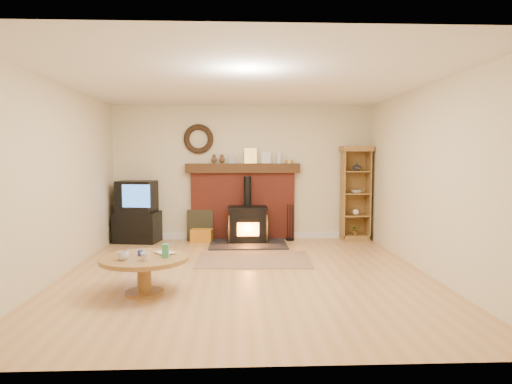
{
  "coord_description": "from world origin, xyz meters",
  "views": [
    {
      "loc": [
        -0.13,
        -6.15,
        1.63
      ],
      "look_at": [
        0.18,
        1.0,
        1.06
      ],
      "focal_mm": 32.0,
      "sensor_mm": 36.0,
      "label": 1
    }
  ],
  "objects_px": {
    "tv_unit": "(137,213)",
    "curio_cabinet": "(355,193)",
    "wood_stove": "(248,226)",
    "coffee_table": "(144,264)"
  },
  "relations": [
    {
      "from": "wood_stove",
      "to": "curio_cabinet",
      "type": "distance_m",
      "value": 2.19
    },
    {
      "from": "curio_cabinet",
      "to": "coffee_table",
      "type": "height_order",
      "value": "curio_cabinet"
    },
    {
      "from": "wood_stove",
      "to": "tv_unit",
      "type": "bearing_deg",
      "value": 174.54
    },
    {
      "from": "tv_unit",
      "to": "curio_cabinet",
      "type": "xyz_separation_m",
      "value": [
        4.17,
        0.08,
        0.35
      ]
    },
    {
      "from": "coffee_table",
      "to": "tv_unit",
      "type": "bearing_deg",
      "value": 103.36
    },
    {
      "from": "wood_stove",
      "to": "coffee_table",
      "type": "relative_size",
      "value": 1.35
    },
    {
      "from": "tv_unit",
      "to": "curio_cabinet",
      "type": "distance_m",
      "value": 4.19
    },
    {
      "from": "tv_unit",
      "to": "curio_cabinet",
      "type": "relative_size",
      "value": 0.64
    },
    {
      "from": "wood_stove",
      "to": "curio_cabinet",
      "type": "bearing_deg",
      "value": 7.71
    },
    {
      "from": "wood_stove",
      "to": "tv_unit",
      "type": "relative_size",
      "value": 1.21
    }
  ]
}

